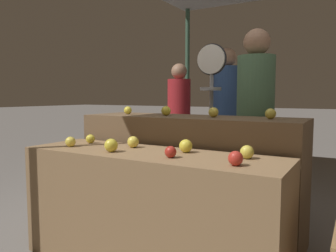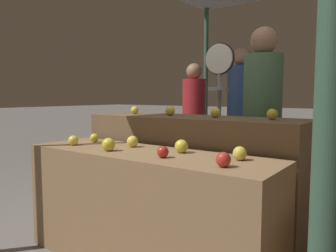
# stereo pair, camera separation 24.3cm
# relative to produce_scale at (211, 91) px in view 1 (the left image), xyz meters

# --- Properties ---
(display_counter_front) EXTENTS (1.81, 0.55, 0.79)m
(display_counter_front) POSITION_rel_produce_scale_xyz_m (0.03, -1.12, -0.81)
(display_counter_front) COLOR olive
(display_counter_front) RESTS_ON ground_plane
(display_counter_back) EXTENTS (1.81, 0.55, 0.99)m
(display_counter_back) POSITION_rel_produce_scale_xyz_m (0.03, -0.52, -0.71)
(display_counter_back) COLOR brown
(display_counter_back) RESTS_ON ground_plane
(apple_front_0) EXTENTS (0.08, 0.08, 0.08)m
(apple_front_0) POSITION_rel_produce_scale_xyz_m (-0.59, -1.21, -0.38)
(apple_front_0) COLOR yellow
(apple_front_0) RESTS_ON display_counter_front
(apple_front_1) EXTENTS (0.09, 0.09, 0.09)m
(apple_front_1) POSITION_rel_produce_scale_xyz_m (-0.19, -1.24, -0.38)
(apple_front_1) COLOR gold
(apple_front_1) RESTS_ON display_counter_front
(apple_front_2) EXTENTS (0.07, 0.07, 0.07)m
(apple_front_2) POSITION_rel_produce_scale_xyz_m (0.25, -1.22, -0.39)
(apple_front_2) COLOR #AD281E
(apple_front_2) RESTS_ON display_counter_front
(apple_front_3) EXTENTS (0.08, 0.08, 0.08)m
(apple_front_3) POSITION_rel_produce_scale_xyz_m (0.67, -1.24, -0.38)
(apple_front_3) COLOR #B72D23
(apple_front_3) RESTS_ON display_counter_front
(apple_front_4) EXTENTS (0.07, 0.07, 0.07)m
(apple_front_4) POSITION_rel_produce_scale_xyz_m (-0.59, -1.01, -0.39)
(apple_front_4) COLOR gold
(apple_front_4) RESTS_ON display_counter_front
(apple_front_5) EXTENTS (0.08, 0.08, 0.08)m
(apple_front_5) POSITION_rel_produce_scale_xyz_m (-0.17, -1.01, -0.38)
(apple_front_5) COLOR yellow
(apple_front_5) RESTS_ON display_counter_front
(apple_front_6) EXTENTS (0.09, 0.09, 0.09)m
(apple_front_6) POSITION_rel_produce_scale_xyz_m (0.25, -1.01, -0.38)
(apple_front_6) COLOR gold
(apple_front_6) RESTS_ON display_counter_front
(apple_front_7) EXTENTS (0.08, 0.08, 0.08)m
(apple_front_7) POSITION_rel_produce_scale_xyz_m (0.66, -1.01, -0.38)
(apple_front_7) COLOR gold
(apple_front_7) RESTS_ON display_counter_front
(apple_back_0) EXTENTS (0.07, 0.07, 0.07)m
(apple_back_0) POSITION_rel_produce_scale_xyz_m (-0.59, -0.52, -0.18)
(apple_back_0) COLOR gold
(apple_back_0) RESTS_ON display_counter_back
(apple_back_1) EXTENTS (0.08, 0.08, 0.08)m
(apple_back_1) POSITION_rel_produce_scale_xyz_m (-0.18, -0.53, -0.18)
(apple_back_1) COLOR gold
(apple_back_1) RESTS_ON display_counter_back
(apple_back_2) EXTENTS (0.08, 0.08, 0.08)m
(apple_back_2) POSITION_rel_produce_scale_xyz_m (0.25, -0.53, -0.18)
(apple_back_2) COLOR yellow
(apple_back_2) RESTS_ON display_counter_back
(apple_back_3) EXTENTS (0.08, 0.08, 0.08)m
(apple_back_3) POSITION_rel_produce_scale_xyz_m (0.68, -0.51, -0.18)
(apple_back_3) COLOR gold
(apple_back_3) RESTS_ON display_counter_back
(produce_scale) EXTENTS (0.30, 0.20, 1.65)m
(produce_scale) POSITION_rel_produce_scale_xyz_m (0.00, 0.00, 0.00)
(produce_scale) COLOR #99999E
(produce_scale) RESTS_ON ground_plane
(person_vendor_at_scale) EXTENTS (0.42, 0.42, 1.73)m
(person_vendor_at_scale) POSITION_rel_produce_scale_xyz_m (0.45, -0.08, -0.19)
(person_vendor_at_scale) COLOR #2D2D38
(person_vendor_at_scale) RESTS_ON ground_plane
(person_customer_left) EXTENTS (0.43, 0.43, 1.76)m
(person_customer_left) POSITION_rel_produce_scale_xyz_m (-0.24, 1.08, -0.19)
(person_customer_left) COLOR #2D2D38
(person_customer_left) RESTS_ON ground_plane
(person_customer_right) EXTENTS (0.42, 0.42, 1.59)m
(person_customer_right) POSITION_rel_produce_scale_xyz_m (-0.87, 0.98, -0.28)
(person_customer_right) COLOR #2D2D38
(person_customer_right) RESTS_ON ground_plane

